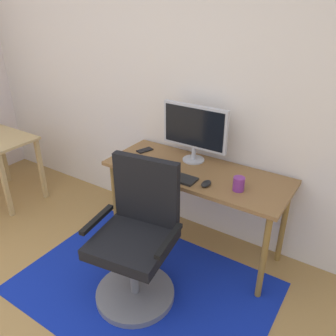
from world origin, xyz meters
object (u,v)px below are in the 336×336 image
at_px(cell_phone, 145,150).
at_px(computer_mouse, 206,184).
at_px(coffee_cup, 239,184).
at_px(desk, 196,180).
at_px(keyboard, 170,175).
at_px(office_chair, 137,246).
at_px(monitor, 195,129).

bearing_deg(cell_phone, computer_mouse, 0.35).
height_order(coffee_cup, cell_phone, coffee_cup).
bearing_deg(desk, cell_phone, 171.49).
bearing_deg(computer_mouse, keyboard, -176.61).
height_order(computer_mouse, office_chair, office_chair).
distance_m(computer_mouse, cell_phone, 0.78).
bearing_deg(monitor, desk, -53.38).
bearing_deg(keyboard, office_chair, -85.13).
bearing_deg(coffee_cup, office_chair, -130.20).
bearing_deg(cell_phone, monitor, 27.28).
bearing_deg(keyboard, computer_mouse, 3.39).
bearing_deg(cell_phone, keyboard, -12.42).
distance_m(desk, office_chair, 0.71).
bearing_deg(coffee_cup, cell_phone, 168.92).
bearing_deg(desk, office_chair, -97.19).
xyz_separation_m(desk, keyboard, (-0.12, -0.19, 0.09)).
xyz_separation_m(desk, monitor, (-0.11, 0.15, 0.36)).
distance_m(desk, computer_mouse, 0.26).
height_order(cell_phone, office_chair, office_chair).
height_order(computer_mouse, coffee_cup, coffee_cup).
relative_size(keyboard, office_chair, 0.42).
xyz_separation_m(desk, cell_phone, (-0.56, 0.08, 0.09)).
height_order(desk, cell_phone, cell_phone).
xyz_separation_m(computer_mouse, cell_phone, (-0.74, 0.25, -0.01)).
bearing_deg(office_chair, cell_phone, 113.73).
xyz_separation_m(monitor, cell_phone, (-0.45, -0.06, -0.27)).
relative_size(keyboard, computer_mouse, 4.13).
relative_size(monitor, cell_phone, 3.99).
xyz_separation_m(keyboard, office_chair, (0.04, -0.48, -0.33)).
xyz_separation_m(coffee_cup, cell_phone, (-0.95, 0.19, -0.04)).
relative_size(monitor, coffee_cup, 5.59).
height_order(desk, keyboard, keyboard).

